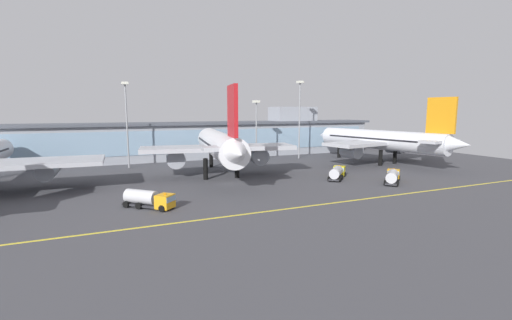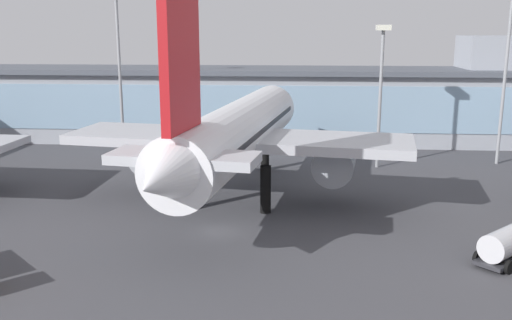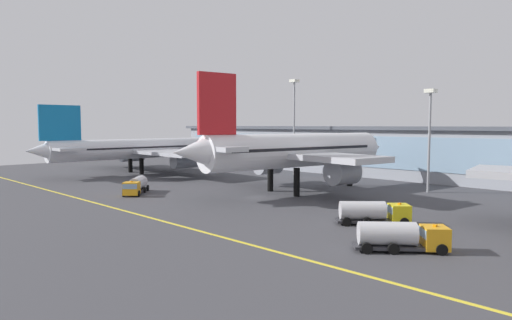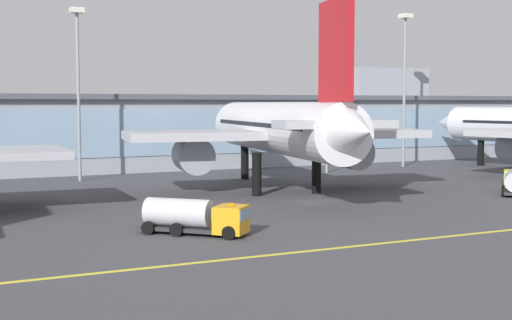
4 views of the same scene
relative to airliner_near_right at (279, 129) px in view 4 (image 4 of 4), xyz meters
name	(u,v)px [view 4 (image 4 of 4)]	position (x,y,z in m)	size (l,w,h in m)	color
ground_plane	(311,202)	(-0.94, -9.41, -7.60)	(196.52, 196.52, 0.00)	#424247
taxiway_centreline_stripe	(449,236)	(-0.94, -31.41, -7.59)	(157.22, 0.50, 0.01)	yellow
terminal_building	(185,129)	(0.93, 35.38, -1.14)	(143.37, 14.00, 17.26)	#9399A3
airliner_near_right	(279,129)	(0.00, 0.00, 0.00)	(37.47, 48.84, 20.71)	black
baggage_tug_near	(197,216)	(-18.95, -21.86, -6.09)	(8.20, 8.02, 2.90)	black
apron_light_mast_west	(327,89)	(17.33, 17.32, 5.20)	(1.80, 1.80, 18.89)	gray
apron_light_mast_centre	(405,68)	(34.34, 20.58, 8.86)	(1.80, 1.80, 25.44)	gray
apron_light_mast_east	(78,68)	(-19.24, 22.24, 7.81)	(1.80, 1.80, 23.54)	gray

